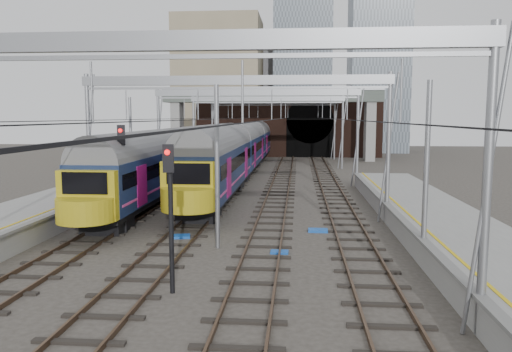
# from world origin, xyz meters

# --- Properties ---
(ground) EXTENTS (160.00, 160.00, 0.00)m
(ground) POSITION_xyz_m (0.00, 0.00, 0.00)
(ground) COLOR #38332D
(ground) RESTS_ON ground
(platform_left) EXTENTS (4.32, 55.00, 1.12)m
(platform_left) POSITION_xyz_m (-10.18, 2.50, 0.55)
(platform_left) COLOR gray
(platform_left) RESTS_ON ground
(platform_right) EXTENTS (4.32, 47.00, 1.12)m
(platform_right) POSITION_xyz_m (10.18, -1.50, 0.55)
(platform_right) COLOR gray
(platform_right) RESTS_ON ground
(tracks) EXTENTS (14.40, 80.00, 0.22)m
(tracks) POSITION_xyz_m (0.00, 15.00, 0.02)
(tracks) COLOR #4C3828
(tracks) RESTS_ON ground
(overhead_line) EXTENTS (16.80, 80.00, 8.00)m
(overhead_line) POSITION_xyz_m (0.00, 21.49, 6.57)
(overhead_line) COLOR gray
(overhead_line) RESTS_ON ground
(retaining_wall) EXTENTS (28.00, 2.75, 9.00)m
(retaining_wall) POSITION_xyz_m (1.40, 51.93, 4.33)
(retaining_wall) COLOR #321D16
(retaining_wall) RESTS_ON ground
(overbridge) EXTENTS (28.00, 3.00, 9.25)m
(overbridge) POSITION_xyz_m (0.00, 46.00, 7.27)
(overbridge) COLOR gray
(overbridge) RESTS_ON ground
(city_skyline) EXTENTS (37.50, 27.50, 60.00)m
(city_skyline) POSITION_xyz_m (2.73, 70.48, 17.09)
(city_skyline) COLOR tan
(city_skyline) RESTS_ON ground
(train_main) EXTENTS (2.99, 69.05, 5.08)m
(train_main) POSITION_xyz_m (-2.00, 39.86, 2.60)
(train_main) COLOR black
(train_main) RESTS_ON ground
(train_second) EXTENTS (2.81, 64.91, 4.83)m
(train_second) POSITION_xyz_m (-6.00, 34.77, 2.49)
(train_second) COLOR black
(train_second) RESTS_ON ground
(signal_near_left) EXTENTS (0.41, 0.48, 5.28)m
(signal_near_left) POSITION_xyz_m (-4.99, 4.42, 3.29)
(signal_near_left) COLOR black
(signal_near_left) RESTS_ON ground
(signal_near_centre) EXTENTS (0.37, 0.47, 4.82)m
(signal_near_centre) POSITION_xyz_m (-0.57, -3.69, 3.04)
(signal_near_centre) COLOR black
(signal_near_centre) RESTS_ON ground
(equip_cover_a) EXTENTS (1.05, 0.84, 0.11)m
(equip_cover_a) POSITION_xyz_m (-2.07, 3.69, 0.05)
(equip_cover_a) COLOR blue
(equip_cover_a) RESTS_ON ground
(equip_cover_b) EXTENTS (0.75, 0.53, 0.09)m
(equip_cover_b) POSITION_xyz_m (2.70, 1.41, 0.04)
(equip_cover_b) COLOR blue
(equip_cover_b) RESTS_ON ground
(equip_cover_c) EXTENTS (0.98, 0.71, 0.11)m
(equip_cover_c) POSITION_xyz_m (4.45, 5.49, 0.06)
(equip_cover_c) COLOR blue
(equip_cover_c) RESTS_ON ground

